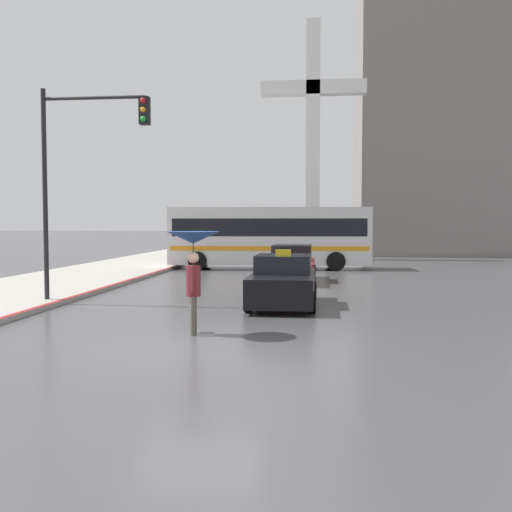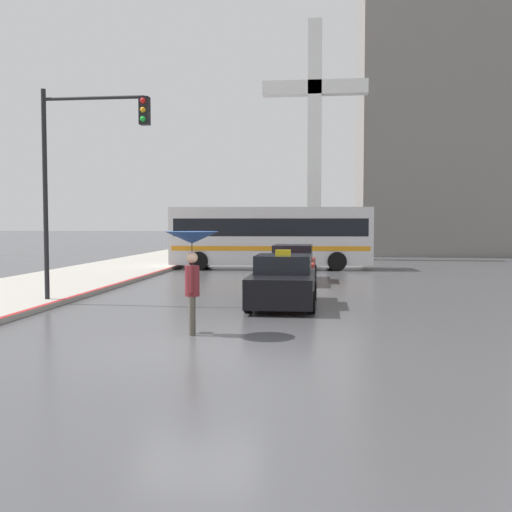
{
  "view_description": "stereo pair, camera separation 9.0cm",
  "coord_description": "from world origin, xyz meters",
  "px_view_note": "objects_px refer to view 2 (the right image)",
  "views": [
    {
      "loc": [
        2.4,
        -11.42,
        2.44
      ],
      "look_at": [
        0.39,
        6.89,
        1.4
      ],
      "focal_mm": 42.0,
      "sensor_mm": 36.0,
      "label": 1
    },
    {
      "loc": [
        2.49,
        -11.41,
        2.44
      ],
      "look_at": [
        0.39,
        6.89,
        1.4
      ],
      "focal_mm": 42.0,
      "sensor_mm": 36.0,
      "label": 2
    }
  ],
  "objects_px": {
    "taxi": "(283,282)",
    "sedan_red": "(293,265)",
    "city_bus": "(271,235)",
    "traffic_light": "(83,157)",
    "pedestrian_with_umbrella": "(192,250)",
    "monument_cross": "(315,125)"
  },
  "relations": [
    {
      "from": "city_bus",
      "to": "traffic_light",
      "type": "height_order",
      "value": "traffic_light"
    },
    {
      "from": "city_bus",
      "to": "traffic_light",
      "type": "relative_size",
      "value": 1.65
    },
    {
      "from": "pedestrian_with_umbrella",
      "to": "traffic_light",
      "type": "bearing_deg",
      "value": 37.01
    },
    {
      "from": "sedan_red",
      "to": "taxi",
      "type": "bearing_deg",
      "value": 90.81
    },
    {
      "from": "taxi",
      "to": "city_bus",
      "type": "distance_m",
      "value": 13.99
    },
    {
      "from": "taxi",
      "to": "sedan_red",
      "type": "height_order",
      "value": "taxi"
    },
    {
      "from": "sedan_red",
      "to": "city_bus",
      "type": "relative_size",
      "value": 0.46
    },
    {
      "from": "pedestrian_with_umbrella",
      "to": "monument_cross",
      "type": "bearing_deg",
      "value": -11.7
    },
    {
      "from": "taxi",
      "to": "monument_cross",
      "type": "bearing_deg",
      "value": -91.3
    },
    {
      "from": "city_bus",
      "to": "monument_cross",
      "type": "xyz_separation_m",
      "value": [
        2.12,
        8.4,
        7.01
      ]
    },
    {
      "from": "sedan_red",
      "to": "traffic_light",
      "type": "height_order",
      "value": "traffic_light"
    },
    {
      "from": "monument_cross",
      "to": "traffic_light",
      "type": "bearing_deg",
      "value": -105.73
    },
    {
      "from": "pedestrian_with_umbrella",
      "to": "traffic_light",
      "type": "distance_m",
      "value": 6.55
    },
    {
      "from": "city_bus",
      "to": "taxi",
      "type": "bearing_deg",
      "value": -176.93
    },
    {
      "from": "taxi",
      "to": "pedestrian_with_umbrella",
      "type": "xyz_separation_m",
      "value": [
        -1.65,
        -4.69,
        1.16
      ]
    },
    {
      "from": "sedan_red",
      "to": "monument_cross",
      "type": "bearing_deg",
      "value": -92.32
    },
    {
      "from": "sedan_red",
      "to": "city_bus",
      "type": "xyz_separation_m",
      "value": [
        -1.51,
        6.61,
        1.1
      ]
    },
    {
      "from": "sedan_red",
      "to": "monument_cross",
      "type": "distance_m",
      "value": 17.07
    },
    {
      "from": "sedan_red",
      "to": "traffic_light",
      "type": "distance_m",
      "value": 10.22
    },
    {
      "from": "sedan_red",
      "to": "traffic_light",
      "type": "bearing_deg",
      "value": 52.82
    },
    {
      "from": "sedan_red",
      "to": "traffic_light",
      "type": "xyz_separation_m",
      "value": [
        -5.76,
        -7.59,
        3.68
      ]
    },
    {
      "from": "city_bus",
      "to": "traffic_light",
      "type": "distance_m",
      "value": 15.05
    }
  ]
}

